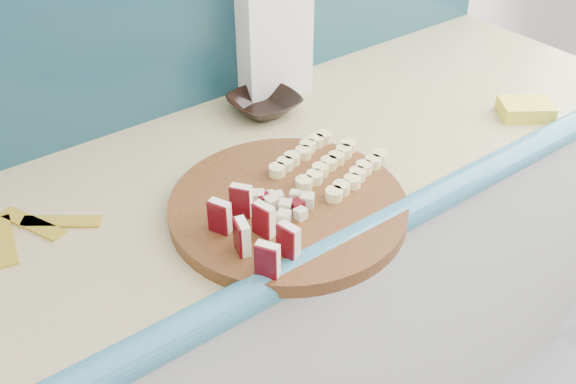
% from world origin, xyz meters
% --- Properties ---
extents(kitchen_counter, '(2.20, 0.63, 0.91)m').
position_xyz_m(kitchen_counter, '(0.10, 1.50, 0.46)').
color(kitchen_counter, beige).
rests_on(kitchen_counter, ground).
extents(backsplash, '(2.20, 0.02, 0.50)m').
position_xyz_m(backsplash, '(0.10, 1.79, 1.16)').
color(backsplash, teal).
rests_on(backsplash, kitchen_counter).
extents(cutting_board, '(0.53, 0.53, 0.03)m').
position_xyz_m(cutting_board, '(0.19, 1.33, 0.92)').
color(cutting_board, '#44220E').
rests_on(cutting_board, kitchen_counter).
extents(apple_wedges, '(0.08, 0.19, 0.06)m').
position_xyz_m(apple_wedges, '(0.08, 1.28, 0.97)').
color(apple_wedges, '#F5E9C4').
rests_on(apple_wedges, cutting_board).
extents(apple_chunks, '(0.07, 0.08, 0.02)m').
position_xyz_m(apple_chunks, '(0.17, 1.32, 0.95)').
color(apple_chunks, beige).
rests_on(apple_chunks, cutting_board).
extents(banana_slices, '(0.21, 0.20, 0.02)m').
position_xyz_m(banana_slices, '(0.32, 1.37, 0.95)').
color(banana_slices, '#ECDD90').
rests_on(banana_slices, cutting_board).
extents(brown_bowl, '(0.16, 0.16, 0.04)m').
position_xyz_m(brown_bowl, '(0.37, 1.66, 0.93)').
color(brown_bowl, black).
rests_on(brown_bowl, kitchen_counter).
extents(flour_bag, '(0.17, 0.14, 0.27)m').
position_xyz_m(flour_bag, '(0.45, 1.74, 1.05)').
color(flour_bag, white).
rests_on(flour_bag, kitchen_counter).
extents(sponge, '(0.14, 0.13, 0.03)m').
position_xyz_m(sponge, '(0.83, 1.29, 0.93)').
color(sponge, '#FFEC43').
rests_on(sponge, kitchen_counter).
extents(banana_peel, '(0.19, 0.16, 0.01)m').
position_xyz_m(banana_peel, '(-0.19, 1.56, 0.91)').
color(banana_peel, gold).
rests_on(banana_peel, kitchen_counter).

